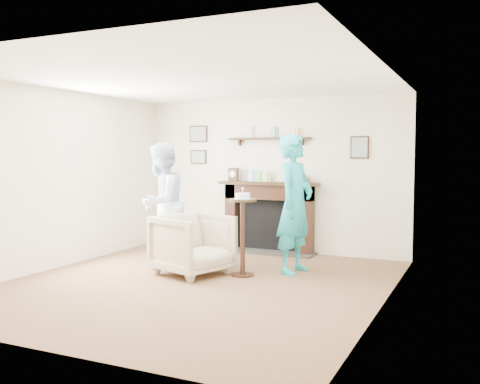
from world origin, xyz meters
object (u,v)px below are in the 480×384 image
at_px(pedestal_table, 243,222).
at_px(man, 162,264).
at_px(armchair, 193,274).
at_px(woman, 294,272).

bearing_deg(pedestal_table, man, 171.69).
relative_size(man, pedestal_table, 1.52).
relative_size(armchair, pedestal_table, 0.76).
height_order(armchair, pedestal_table, pedestal_table).
distance_m(armchair, woman, 1.37).
height_order(armchair, woman, woman).
xyz_separation_m(woman, pedestal_table, (-0.55, -0.48, 0.71)).
bearing_deg(woman, man, 106.37).
distance_m(armchair, pedestal_table, 0.98).
bearing_deg(man, woman, 94.44).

